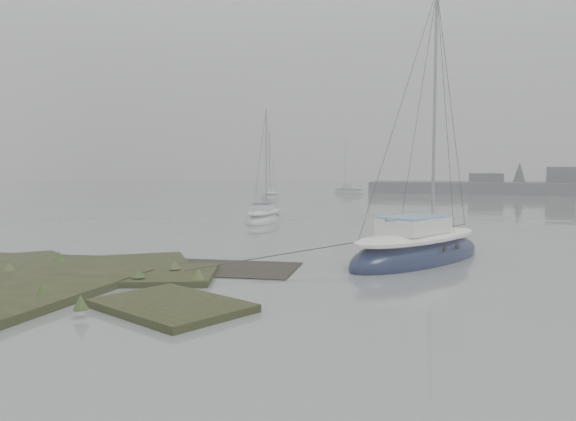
{
  "coord_description": "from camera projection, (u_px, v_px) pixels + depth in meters",
  "views": [
    {
      "loc": [
        6.94,
        -12.12,
        3.37
      ],
      "look_at": [
        1.13,
        6.86,
        1.8
      ],
      "focal_mm": 35.0,
      "sensor_mm": 36.0,
      "label": 1
    }
  ],
  "objects": [
    {
      "name": "sailboat_far_a",
      "position": [
        270.0,
        196.0,
        58.72
      ],
      "size": [
        3.44,
        5.57,
        7.48
      ],
      "rotation": [
        0.0,
        0.0,
        0.35
      ],
      "color": "silver",
      "rests_on": "ground"
    },
    {
      "name": "sailboat_white",
      "position": [
        264.0,
        218.0,
        34.03
      ],
      "size": [
        2.29,
        5.4,
        7.4
      ],
      "rotation": [
        0.0,
        0.0,
        0.11
      ],
      "color": "silver",
      "rests_on": "ground"
    },
    {
      "name": "ground",
      "position": [
        363.0,
        211.0,
        42.44
      ],
      "size": [
        160.0,
        160.0,
        0.0
      ],
      "primitive_type": "plane",
      "color": "slate",
      "rests_on": "ground"
    },
    {
      "name": "sailboat_main",
      "position": [
        418.0,
        252.0,
        19.97
      ],
      "size": [
        5.57,
        7.66,
        10.41
      ],
      "rotation": [
        0.0,
        0.0,
        -0.48
      ],
      "color": "#131A38",
      "rests_on": "ground"
    },
    {
      "name": "sailboat_far_c",
      "position": [
        349.0,
        192.0,
        69.6
      ],
      "size": [
        5.2,
        4.42,
        7.32
      ],
      "rotation": [
        0.0,
        0.0,
        0.94
      ],
      "color": "#B4B8BF",
      "rests_on": "ground"
    }
  ]
}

